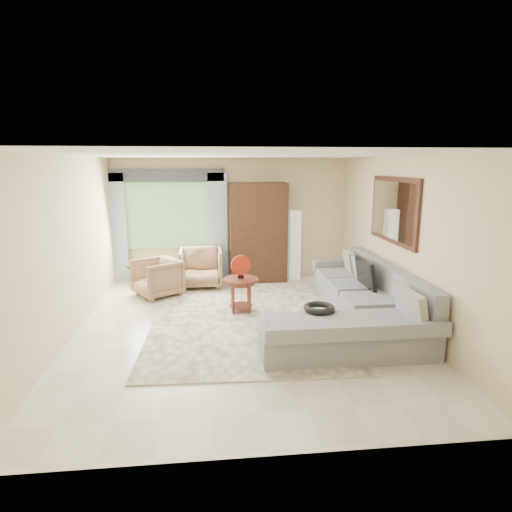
{
  "coord_description": "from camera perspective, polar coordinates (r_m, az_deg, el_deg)",
  "views": [
    {
      "loc": [
        -0.46,
        -6.22,
        2.48
      ],
      "look_at": [
        0.25,
        0.35,
        1.05
      ],
      "focal_mm": 30.0,
      "sensor_mm": 36.0,
      "label": 1
    }
  ],
  "objects": [
    {
      "name": "garden_hose",
      "position": [
        5.95,
        8.43,
        -6.89
      ],
      "size": [
        0.43,
        0.43,
        0.09
      ],
      "primitive_type": "torus",
      "color": "black",
      "rests_on": "sectional_sofa"
    },
    {
      "name": "tv_screen",
      "position": [
        7.23,
        14.36,
        -2.27
      ],
      "size": [
        0.14,
        0.74,
        0.48
      ],
      "primitive_type": "cube",
      "rotation": [
        0.0,
        -0.17,
        0.0
      ],
      "color": "black",
      "rests_on": "sectional_sofa"
    },
    {
      "name": "armchair_right",
      "position": [
        8.81,
        -7.36,
        -1.57
      ],
      "size": [
        0.86,
        0.88,
        0.79
      ],
      "primitive_type": "imported",
      "rotation": [
        0.0,
        0.0,
        0.01
      ],
      "color": "olive",
      "rests_on": "ground"
    },
    {
      "name": "sectional_sofa",
      "position": [
        6.81,
        13.53,
        -6.97
      ],
      "size": [
        2.3,
        3.46,
        0.9
      ],
      "color": "gray",
      "rests_on": "ground"
    },
    {
      "name": "valance",
      "position": [
        9.17,
        -11.93,
        10.51
      ],
      "size": [
        2.4,
        0.12,
        0.26
      ],
      "primitive_type": "cube",
      "color": "#1E232D",
      "rests_on": "wall_back"
    },
    {
      "name": "red_disc",
      "position": [
        7.13,
        -2.05,
        -1.23
      ],
      "size": [
        0.34,
        0.09,
        0.34
      ],
      "primitive_type": "cylinder",
      "rotation": [
        1.57,
        0.0,
        0.19
      ],
      "color": "#A92310",
      "rests_on": "coffee_table"
    },
    {
      "name": "armchair_left",
      "position": [
        8.35,
        -13.05,
        -2.85
      ],
      "size": [
        1.07,
        1.07,
        0.71
      ],
      "primitive_type": "imported",
      "rotation": [
        0.0,
        0.0,
        -0.98
      ],
      "color": "#A07657",
      "rests_on": "ground"
    },
    {
      "name": "armoire",
      "position": [
        9.11,
        0.29,
        3.18
      ],
      "size": [
        1.2,
        0.55,
        2.1
      ],
      "primitive_type": "cube",
      "color": "black",
      "rests_on": "ground"
    },
    {
      "name": "window",
      "position": [
        9.3,
        -11.66,
        5.29
      ],
      "size": [
        1.8,
        0.04,
        1.4
      ],
      "primitive_type": "cube",
      "color": "#669E59",
      "rests_on": "wall_back"
    },
    {
      "name": "ground",
      "position": [
        6.71,
        -1.83,
        -9.48
      ],
      "size": [
        6.0,
        6.0,
        0.0
      ],
      "primitive_type": "plane",
      "color": "silver",
      "rests_on": "ground"
    },
    {
      "name": "potted_plant",
      "position": [
        9.3,
        -15.4,
        -1.96
      ],
      "size": [
        0.56,
        0.5,
        0.55
      ],
      "primitive_type": "imported",
      "rotation": [
        0.0,
        0.0,
        0.16
      ],
      "color": "#999999",
      "rests_on": "ground"
    },
    {
      "name": "coffee_table",
      "position": [
        7.26,
        -2.02,
        -5.16
      ],
      "size": [
        0.59,
        0.59,
        0.59
      ],
      "rotation": [
        0.0,
        0.0,
        -0.41
      ],
      "color": "#4E2214",
      "rests_on": "ground"
    },
    {
      "name": "area_rug",
      "position": [
        6.98,
        -1.12,
        -8.52
      ],
      "size": [
        3.15,
        4.11,
        0.02
      ],
      "primitive_type": "cube",
      "rotation": [
        0.0,
        0.0,
        -0.04
      ],
      "color": "beige",
      "rests_on": "ground"
    },
    {
      "name": "curtain_left",
      "position": [
        9.4,
        -18.04,
        3.47
      ],
      "size": [
        0.4,
        0.08,
        2.3
      ],
      "primitive_type": "cube",
      "color": "#9EB7CC",
      "rests_on": "ground"
    },
    {
      "name": "curtain_right",
      "position": [
        9.2,
        -5.11,
        3.85
      ],
      "size": [
        0.4,
        0.08,
        2.3
      ],
      "primitive_type": "cube",
      "color": "#9EB7CC",
      "rests_on": "ground"
    },
    {
      "name": "floor_lamp",
      "position": [
        9.34,
        5.13,
        1.49
      ],
      "size": [
        0.24,
        0.24,
        1.5
      ],
      "primitive_type": "cube",
      "color": "silver",
      "rests_on": "ground"
    },
    {
      "name": "wall_mirror",
      "position": [
        7.23,
        17.83,
        5.83
      ],
      "size": [
        0.05,
        1.7,
        1.05
      ],
      "color": "black",
      "rests_on": "wall_right"
    }
  ]
}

